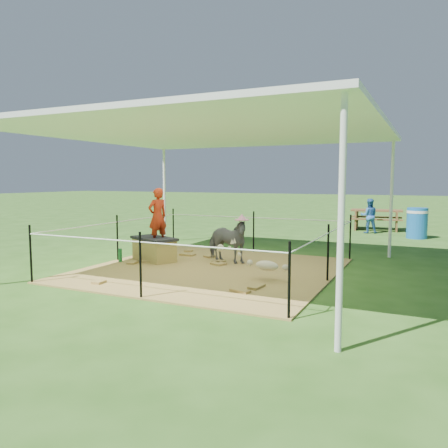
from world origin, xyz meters
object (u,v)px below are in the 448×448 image
at_px(green_bottle, 120,255).
at_px(trash_barrel, 417,223).
at_px(woman, 158,212).
at_px(straw_bale, 154,250).
at_px(foal, 267,264).
at_px(picnic_table_near, 376,220).
at_px(distant_person, 369,216).
at_px(pony, 227,241).

distance_m(green_bottle, trash_barrel, 8.86).
height_order(green_bottle, trash_barrel, trash_barrel).
relative_size(woman, trash_barrel, 1.31).
height_order(straw_bale, foal, foal).
relative_size(picnic_table_near, distant_person, 1.50).
xyz_separation_m(straw_bale, distant_person, (3.50, 7.21, 0.32)).
bearing_deg(green_bottle, woman, 34.70).
bearing_deg(green_bottle, trash_barrel, 51.53).
distance_m(picnic_table_near, distant_person, 1.14).
bearing_deg(foal, green_bottle, -174.66).
bearing_deg(foal, picnic_table_near, 94.77).
relative_size(trash_barrel, distant_person, 0.80).
bearing_deg(pony, picnic_table_near, -2.93).
bearing_deg(trash_barrel, straw_bale, -127.41).
xyz_separation_m(foal, trash_barrel, (2.15, 7.20, 0.14)).
relative_size(straw_bale, trash_barrel, 1.09).
distance_m(straw_bale, picnic_table_near, 9.07).
relative_size(straw_bale, pony, 0.92).
bearing_deg(pony, foal, -119.39).
distance_m(green_bottle, distant_person, 8.67).
xyz_separation_m(green_bottle, trash_barrel, (5.51, 6.94, 0.29)).
bearing_deg(straw_bale, distant_person, 64.11).
bearing_deg(straw_bale, picnic_table_near, 66.57).
relative_size(foal, picnic_table_near, 0.60).
height_order(straw_bale, picnic_table_near, picnic_table_near).
xyz_separation_m(green_bottle, picnic_table_near, (4.16, 8.77, 0.19)).
bearing_deg(picnic_table_near, pony, -109.84).
height_order(woman, picnic_table_near, woman).
bearing_deg(pony, straw_bale, 118.29).
bearing_deg(pony, distant_person, -4.41).
bearing_deg(woman, picnic_table_near, -178.75).
relative_size(pony, foal, 1.06).
bearing_deg(green_bottle, straw_bale, 39.29).
bearing_deg(woman, trash_barrel, 167.25).
height_order(green_bottle, foal, foal).
distance_m(trash_barrel, distant_person, 1.63).
distance_m(woman, pony, 1.58).
height_order(foal, picnic_table_near, picnic_table_near).
distance_m(woman, distant_person, 7.98).
distance_m(pony, foal, 1.75).
height_order(straw_bale, woman, woman).
height_order(straw_bale, pony, pony).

